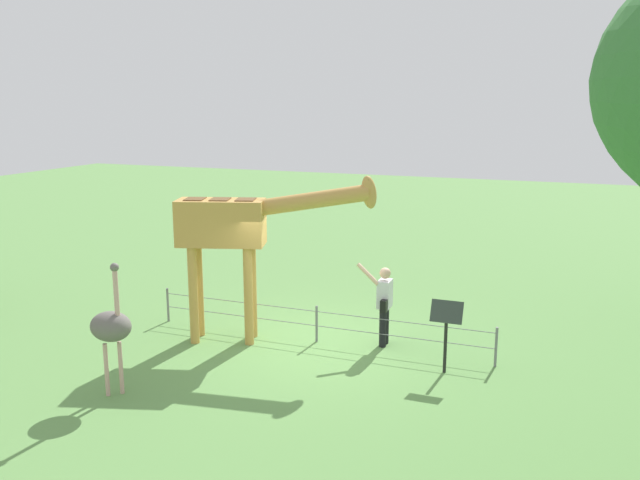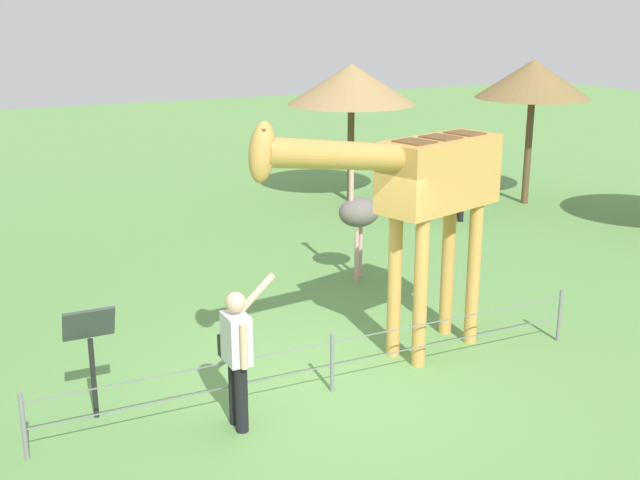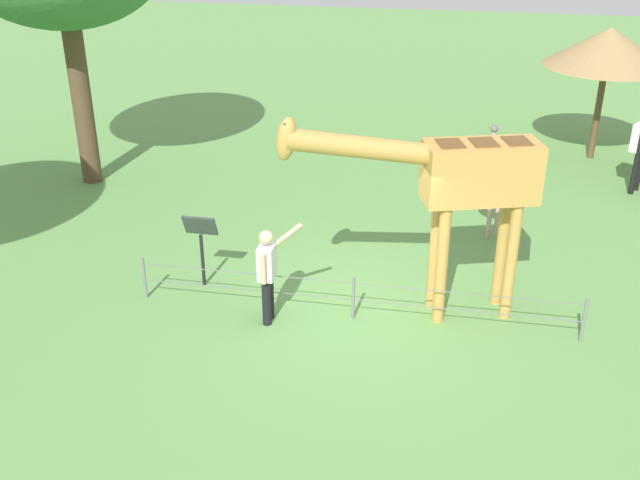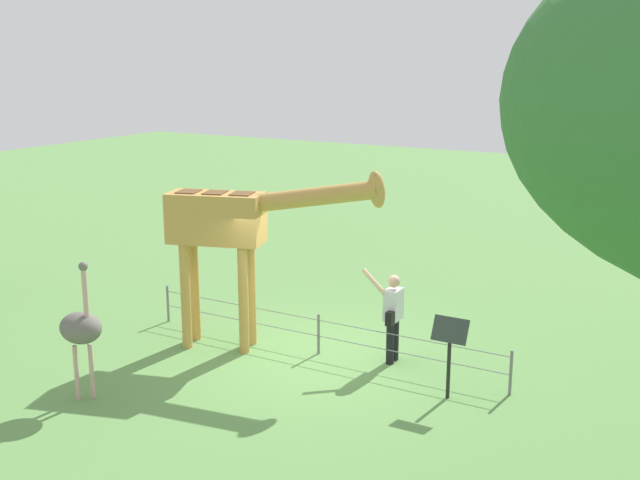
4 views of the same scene
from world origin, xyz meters
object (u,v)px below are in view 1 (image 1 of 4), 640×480
at_px(info_sign, 446,322).
at_px(visitor, 384,301).
at_px(giraffe, 238,230).
at_px(ostrich, 111,327).

bearing_deg(info_sign, visitor, 146.91).
height_order(giraffe, info_sign, giraffe).
distance_m(visitor, ostrich, 5.16).
bearing_deg(visitor, ostrich, -132.97).
height_order(ostrich, info_sign, ostrich).
bearing_deg(ostrich, info_sign, 30.35).
xyz_separation_m(giraffe, visitor, (2.77, 0.76, -1.38)).
distance_m(visitor, info_sign, 1.65).
relative_size(ostrich, info_sign, 1.70).
xyz_separation_m(visitor, ostrich, (-3.51, -3.77, 0.27)).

